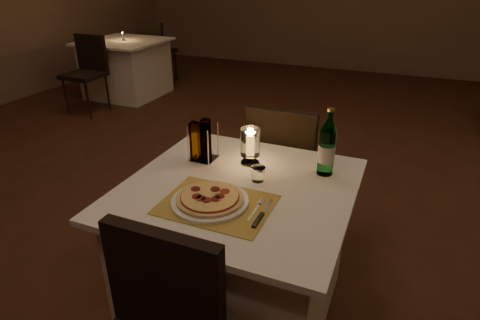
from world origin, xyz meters
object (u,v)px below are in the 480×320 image
at_px(chair_far, 284,160).
at_px(hurricane_candle, 250,143).
at_px(main_table, 238,251).
at_px(pizza, 210,198).
at_px(plate, 210,201).
at_px(neighbor_table_left, 127,68).
at_px(tumbler, 258,174).
at_px(water_bottle, 327,148).

bearing_deg(chair_far, hurricane_candle, -94.29).
xyz_separation_m(main_table, pizza, (-0.05, -0.18, 0.39)).
height_order(plate, neighbor_table_left, plate).
bearing_deg(chair_far, neighbor_table_left, 142.20).
distance_m(chair_far, plate, 0.92).
height_order(tumbler, neighbor_table_left, tumbler).
bearing_deg(hurricane_candle, water_bottle, 5.59).
xyz_separation_m(main_table, tumbler, (0.06, 0.08, 0.40)).
relative_size(chair_far, water_bottle, 2.79).
xyz_separation_m(main_table, plate, (-0.05, -0.18, 0.38)).
xyz_separation_m(tumbler, hurricane_candle, (-0.10, 0.16, 0.07)).
distance_m(chair_far, hurricane_candle, 0.57).
height_order(chair_far, hurricane_candle, hurricane_candle).
bearing_deg(water_bottle, tumbler, -144.33).
distance_m(chair_far, pizza, 0.92).
distance_m(plate, pizza, 0.02).
distance_m(main_table, pizza, 0.44).
relative_size(plate, pizza, 1.14).
xyz_separation_m(chair_far, pizza, (-0.05, -0.89, 0.22)).
bearing_deg(plate, hurricane_candle, 88.07).
xyz_separation_m(main_table, water_bottle, (0.33, 0.27, 0.50)).
bearing_deg(neighbor_table_left, main_table, -45.59).
distance_m(pizza, neighbor_table_left, 4.28).
height_order(plate, water_bottle, water_bottle).
bearing_deg(plate, neighbor_table_left, 132.24).
bearing_deg(plate, tumbler, 66.34).
bearing_deg(tumbler, hurricane_candle, 122.66).
bearing_deg(chair_far, plate, -93.20).
height_order(main_table, pizza, pizza).
bearing_deg(pizza, tumbler, 66.31).
relative_size(hurricane_candle, neighbor_table_left, 0.18).
bearing_deg(plate, chair_far, 86.80).
distance_m(chair_far, tumbler, 0.68).
relative_size(plate, hurricane_candle, 1.73).
distance_m(water_bottle, hurricane_candle, 0.37).
bearing_deg(tumbler, water_bottle, 35.67).
relative_size(tumbler, water_bottle, 0.21).
distance_m(main_table, neighbor_table_left, 4.16).
bearing_deg(tumbler, chair_far, 95.69).
bearing_deg(neighbor_table_left, tumbler, -44.21).
relative_size(chair_far, hurricane_candle, 4.88).
bearing_deg(neighbor_table_left, hurricane_candle, -43.60).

